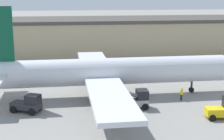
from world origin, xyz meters
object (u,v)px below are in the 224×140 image
(airplane, at_px, (104,72))
(belt_loader_truck, at_px, (137,99))
(ground_crew_worker, at_px, (181,94))
(pushback_tug, at_px, (28,104))

(airplane, relative_size, belt_loader_truck, 12.18)
(airplane, bearing_deg, ground_crew_worker, -18.88)
(airplane, relative_size, ground_crew_worker, 22.37)
(ground_crew_worker, bearing_deg, airplane, -111.26)
(airplane, xyz_separation_m, ground_crew_worker, (9.43, -3.07, -2.39))
(airplane, height_order, pushback_tug, airplane)
(pushback_tug, bearing_deg, airplane, 54.42)
(ground_crew_worker, height_order, belt_loader_truck, belt_loader_truck)
(ground_crew_worker, relative_size, pushback_tug, 0.44)
(airplane, xyz_separation_m, pushback_tug, (-9.22, -5.03, -2.27))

